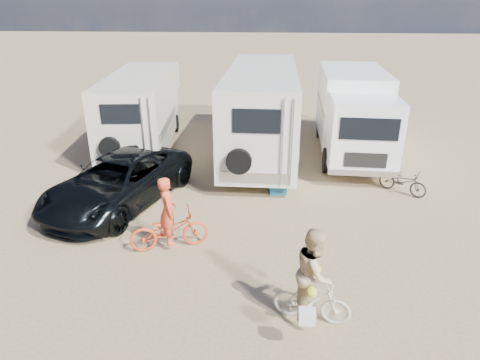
# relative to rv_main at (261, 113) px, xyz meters

# --- Properties ---
(ground) EXTENTS (140.00, 140.00, 0.00)m
(ground) POSITION_rel_rv_main_xyz_m (0.07, -6.97, -1.66)
(ground) COLOR #A0885F
(ground) RESTS_ON ground
(rv_main) EXTENTS (2.60, 8.29, 3.32)m
(rv_main) POSITION_rel_rv_main_xyz_m (0.00, 0.00, 0.00)
(rv_main) COLOR silver
(rv_main) RESTS_ON ground
(rv_left) EXTENTS (2.97, 7.06, 2.94)m
(rv_left) POSITION_rel_rv_main_xyz_m (-4.83, 0.63, -0.19)
(rv_left) COLOR silver
(rv_left) RESTS_ON ground
(box_truck) EXTENTS (2.68, 6.82, 3.13)m
(box_truck) POSITION_rel_rv_main_xyz_m (3.52, 0.29, -0.09)
(box_truck) COLOR white
(box_truck) RESTS_ON ground
(dark_suv) EXTENTS (3.97, 5.74, 1.46)m
(dark_suv) POSITION_rel_rv_main_xyz_m (-4.09, -4.62, -0.93)
(dark_suv) COLOR black
(dark_suv) RESTS_ON ground
(bike_man) EXTENTS (2.03, 1.25, 1.01)m
(bike_man) POSITION_rel_rv_main_xyz_m (-2.05, -6.93, -1.16)
(bike_man) COLOR red
(bike_man) RESTS_ON ground
(bike_woman) EXTENTS (1.53, 0.71, 0.89)m
(bike_woman) POSITION_rel_rv_main_xyz_m (1.23, -9.23, -1.22)
(bike_woman) COLOR beige
(bike_woman) RESTS_ON ground
(rider_man) EXTENTS (0.59, 0.72, 1.72)m
(rider_man) POSITION_rel_rv_main_xyz_m (-2.05, -6.93, -0.80)
(rider_man) COLOR #E44A2D
(rider_man) RESTS_ON ground
(rider_woman) EXTENTS (0.86, 1.01, 1.82)m
(rider_woman) POSITION_rel_rv_main_xyz_m (1.23, -9.23, -0.75)
(rider_woman) COLOR tan
(rider_woman) RESTS_ON ground
(bike_parked) EXTENTS (1.53, 1.37, 0.80)m
(bike_parked) POSITION_rel_rv_main_xyz_m (4.57, -3.25, -1.26)
(bike_parked) COLOR #292C2A
(bike_parked) RESTS_ON ground
(cooler) EXTENTS (0.62, 0.50, 0.44)m
(cooler) POSITION_rel_rv_main_xyz_m (0.63, -3.54, -1.44)
(cooler) COLOR #1E5F86
(cooler) RESTS_ON ground
(crate) EXTENTS (0.45, 0.45, 0.33)m
(crate) POSITION_rel_rv_main_xyz_m (0.65, -2.84, -1.50)
(crate) COLOR #8E7A52
(crate) RESTS_ON ground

